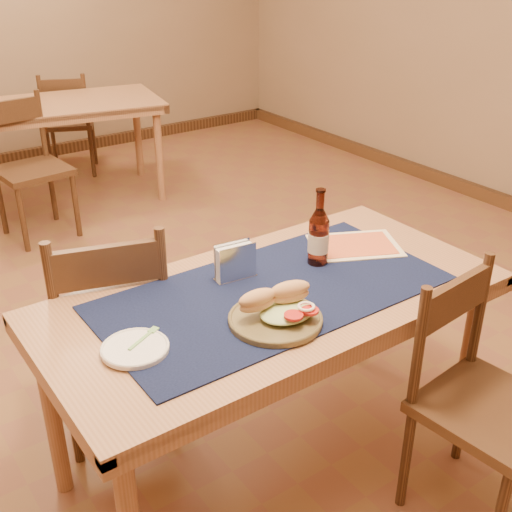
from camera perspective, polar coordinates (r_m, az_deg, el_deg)
room at (r=2.63m, az=-9.21°, el=16.52°), size 6.04×7.04×2.84m
main_table at (r=2.25m, az=1.48°, el=-5.09°), size 1.60×0.80×0.75m
placemat at (r=2.20m, az=1.50°, el=-3.21°), size 1.20×0.60×0.01m
baseboard at (r=3.16m, az=-7.42°, el=-8.30°), size 6.00×7.00×0.10m
back_table at (r=5.03m, az=-17.72°, el=11.91°), size 1.68×1.07×0.75m
chair_main_far at (r=2.55m, az=-12.73°, el=-6.12°), size 0.55×0.55×0.95m
chair_main_near at (r=2.31m, az=19.27°, el=-11.88°), size 0.45×0.45×0.90m
chair_back_near at (r=4.52m, az=-19.49°, el=7.58°), size 0.47×0.47×0.93m
chair_back_far at (r=5.68m, az=-16.33°, el=11.39°), size 0.53×0.53×0.86m
sandwich_plate at (r=2.03m, az=1.94°, el=-5.01°), size 0.30×0.30×0.11m
side_plate at (r=1.94m, az=-10.71°, el=-8.02°), size 0.20×0.20×0.02m
fork at (r=1.97m, az=-9.80°, el=-7.05°), size 0.13×0.08×0.00m
beer_bottle at (r=2.35m, az=5.58°, el=1.75°), size 0.08×0.08×0.29m
napkin_holder at (r=2.26m, az=-1.86°, el=-0.57°), size 0.16×0.07×0.13m
menu_card at (r=2.54m, az=8.77°, el=0.95°), size 0.41×0.37×0.01m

